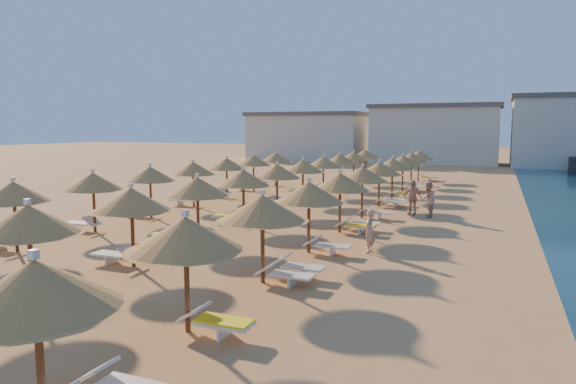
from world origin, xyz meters
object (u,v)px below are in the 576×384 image
at_px(beachgoer_c, 412,198).
at_px(beachgoer_b, 428,200).
at_px(beachgoer_a, 369,231).
at_px(parasol_row_west, 277,172).
at_px(parasol_row_east, 362,175).

height_order(beachgoer_c, beachgoer_b, beachgoer_b).
bearing_deg(beachgoer_c, beachgoer_a, -70.03).
relative_size(beachgoer_c, beachgoer_b, 1.00).
height_order(parasol_row_west, beachgoer_a, parasol_row_west).
bearing_deg(beachgoer_b, parasol_row_east, -69.87).
bearing_deg(beachgoer_c, beachgoer_b, -7.01).
relative_size(parasol_row_west, beachgoer_a, 26.35).
relative_size(parasol_row_west, beachgoer_b, 23.00).
xyz_separation_m(parasol_row_east, parasol_row_west, (-4.55, 0.00, 0.00)).
relative_size(parasol_row_east, parasol_row_west, 1.00).
xyz_separation_m(parasol_row_west, beachgoer_a, (6.55, -6.93, -1.33)).
height_order(parasol_row_east, parasol_row_west, same).
xyz_separation_m(parasol_row_east, beachgoer_a, (1.99, -6.93, -1.33)).
bearing_deg(parasol_row_east, beachgoer_a, -73.94).
distance_m(beachgoer_a, beachgoer_b, 8.27).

